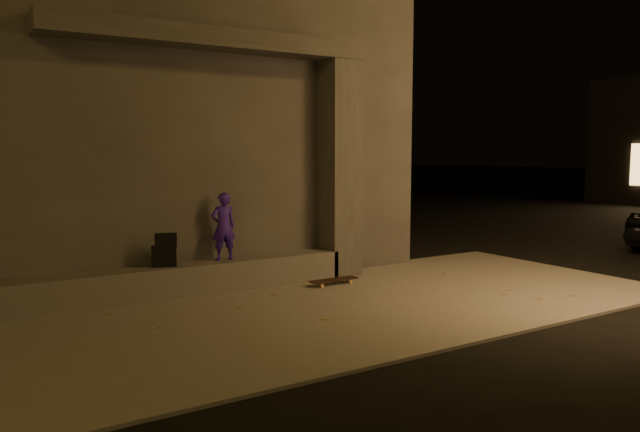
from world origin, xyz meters
TOP-DOWN VIEW (x-y plane):
  - ground at (0.00, 0.00)m, footprint 120.00×120.00m
  - sidewalk at (0.00, 2.00)m, footprint 11.00×4.40m
  - building at (-1.00, 6.49)m, footprint 9.00×5.10m
  - ledge at (-1.50, 3.75)m, footprint 6.00×0.55m
  - column at (1.70, 3.75)m, footprint 0.55×0.55m
  - canopy at (-0.50, 3.80)m, footprint 5.00×0.70m
  - skateboarder at (-0.43, 3.75)m, footprint 0.40×0.29m
  - backpack at (-1.36, 3.75)m, footprint 0.41×0.33m
  - skateboard at (1.16, 3.10)m, footprint 0.82×0.21m

SIDE VIEW (x-z plane):
  - ground at x=0.00m, z-range 0.00..0.00m
  - sidewalk at x=0.00m, z-range 0.00..0.04m
  - skateboard at x=1.16m, z-range 0.07..0.16m
  - ledge at x=-1.50m, z-range 0.04..0.49m
  - backpack at x=-1.36m, z-range 0.41..0.91m
  - skateboarder at x=-0.43m, z-range 0.49..1.53m
  - column at x=1.70m, z-range 0.04..3.64m
  - building at x=-1.00m, z-range -0.01..5.22m
  - canopy at x=-0.50m, z-range 3.64..3.92m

